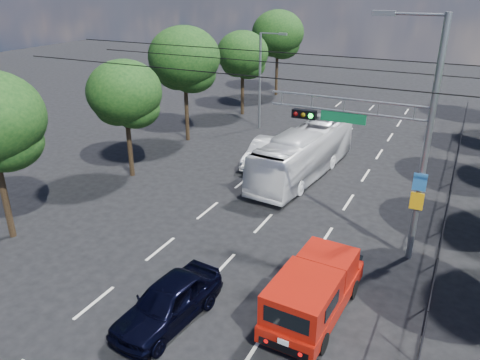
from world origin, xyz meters
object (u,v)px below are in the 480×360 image
Objects in this scene: white_van at (265,152)px; signal_mast at (394,131)px; white_bus at (303,154)px; navy_hatchback at (168,302)px; red_pickup at (314,290)px.

signal_mast is at bearing -44.61° from white_van.
white_bus reaches higher than white_van.
white_bus is at bearing -20.08° from white_van.
white_bus is (-0.21, 13.92, 0.62)m from navy_hatchback.
signal_mast is 11.81m from white_van.
red_pickup is 12.38m from white_bus.
white_bus is (-5.59, 6.34, -3.88)m from signal_mast.
signal_mast reaches higher than white_van.
white_van is (-2.70, 0.78, -0.60)m from white_bus.
white_van is (-7.11, 12.35, -0.28)m from red_pickup.
red_pickup is 1.15× the size of white_van.
red_pickup reaches higher than navy_hatchback.
signal_mast is 0.97× the size of white_bus.
white_bus is (-4.41, 11.57, 0.32)m from red_pickup.
signal_mast is 10.33m from navy_hatchback.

